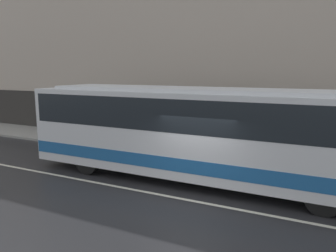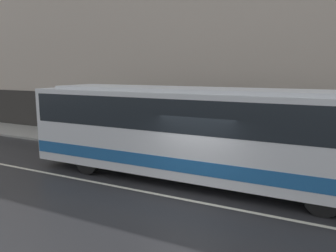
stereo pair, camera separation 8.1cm
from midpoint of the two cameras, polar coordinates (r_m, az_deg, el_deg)
ground_plane at (r=10.27m, az=3.89°, el=-12.80°), size 60.00×60.00×0.00m
sidewalk at (r=15.20m, az=12.05°, el=-5.25°), size 60.00×2.97×0.12m
building_facade at (r=16.31m, az=14.18°, el=12.80°), size 60.00×0.35×10.15m
lane_stripe at (r=10.27m, az=3.89°, el=-12.78°), size 54.00×0.14×0.01m
transit_bus at (r=11.59m, az=3.67°, el=-0.52°), size 12.16×2.49×3.33m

